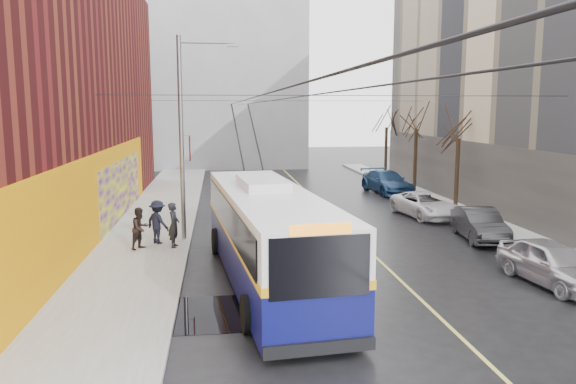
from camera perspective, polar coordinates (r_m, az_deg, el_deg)
name	(u,v)px	position (r m, az deg, el deg)	size (l,w,h in m)	color
ground	(387,318)	(16.67, 10.03, -12.47)	(140.00, 140.00, 0.00)	black
sidewalk_left	(151,232)	(27.69, -13.78, -3.94)	(4.00, 60.00, 0.15)	gray
sidewalk_right	(488,223)	(30.71, 19.61, -2.97)	(2.00, 60.00, 0.15)	gray
lane_line	(337,220)	(30.10, 4.97, -2.87)	(0.12, 50.00, 0.01)	#BFB74C
building_far	(205,78)	(59.94, -8.46, 11.40)	(20.50, 12.10, 18.00)	gray
streetlight_pole	(185,133)	(24.92, -10.43, 5.89)	(2.65, 0.60, 9.00)	slate
catenary_wires	(259,102)	(29.70, -2.93, 9.12)	(18.00, 60.00, 0.22)	black
tree_near	(459,125)	(33.77, 16.99, 6.54)	(3.20, 3.20, 6.40)	black
tree_mid	(417,118)	(40.26, 12.94, 7.35)	(3.20, 3.20, 6.68)	black
tree_far	(387,118)	(46.90, 10.01, 7.44)	(3.20, 3.20, 6.57)	black
puddle	(209,314)	(16.88, -7.99, -12.14)	(2.29, 3.08, 0.01)	black
pigeons_flying	(262,69)	(25.54, -2.62, 12.41)	(2.22, 3.76, 2.03)	slate
trolleybus	(268,234)	(19.15, -2.02, -4.25)	(4.05, 13.10, 6.13)	#090C4A
parked_car_a	(553,263)	(21.08, 25.30, -6.54)	(1.78, 4.43, 1.51)	#B9B8BD
parked_car_b	(480,224)	(26.91, 18.88, -3.11)	(1.52, 4.36, 1.44)	#28282B
parked_car_c	(425,205)	(31.71, 13.77, -1.27)	(2.23, 4.83, 1.34)	silver
parked_car_d	(387,182)	(40.00, 10.01, 1.01)	(2.20, 5.42, 1.57)	navy
following_car	(260,199)	(32.40, -2.83, -0.73)	(1.71, 4.25, 1.45)	silver
pedestrian_a	(174,225)	(23.99, -11.51, -3.29)	(0.69, 0.45, 1.89)	black
pedestrian_b	(140,228)	(23.99, -14.79, -3.58)	(0.85, 0.66, 1.74)	black
pedestrian_c	(158,222)	(24.75, -13.10, -2.99)	(1.21, 0.70, 1.88)	black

